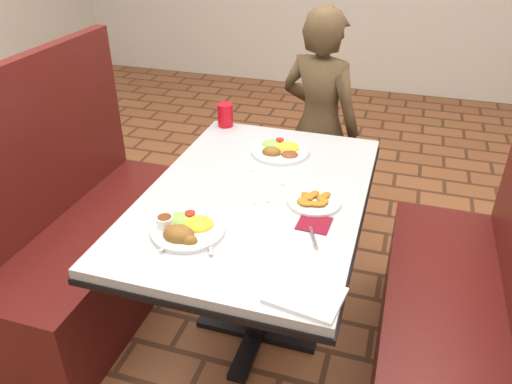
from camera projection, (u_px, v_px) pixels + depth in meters
dining_table at (256, 213)px, 1.92m from camera, size 0.81×1.21×0.75m
booth_bench_left at (91, 244)px, 2.29m from camera, size 0.47×1.20×1.17m
booth_bench_right at (457, 319)px, 1.89m from camera, size 0.47×1.20×1.17m
diner_person at (319, 126)px, 2.70m from camera, size 0.54×0.44×1.27m
near_dinner_plate at (186, 226)px, 1.64m from camera, size 0.24×0.24×0.08m
far_dinner_plate at (281, 148)px, 2.15m from camera, size 0.25×0.25×0.06m
plantain_plate at (314, 201)px, 1.80m from camera, size 0.19×0.19×0.03m
maroon_napkin at (314, 223)px, 1.69m from camera, size 0.11×0.11×0.00m
spoon_utensil at (313, 237)px, 1.62m from camera, size 0.05×0.12×0.00m
red_tumbler at (225, 115)px, 2.39m from camera, size 0.07×0.07×0.11m
paper_napkin at (305, 295)px, 1.38m from camera, size 0.23×0.18×0.01m
knife_utensil at (210, 240)px, 1.60m from camera, size 0.07×0.14×0.00m
fork_utensil at (180, 240)px, 1.60m from camera, size 0.08×0.15×0.00m
lettuce_shreds at (271, 186)px, 1.91m from camera, size 0.28×0.32×0.00m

